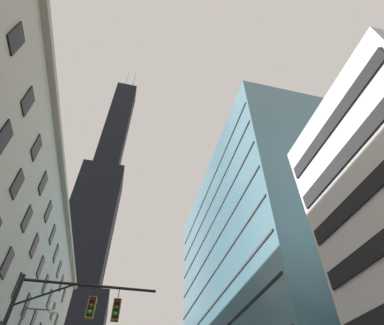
{
  "coord_description": "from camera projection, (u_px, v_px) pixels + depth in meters",
  "views": [
    {
      "loc": [
        -1.67,
        -12.84,
        1.25
      ],
      "look_at": [
        3.77,
        10.39,
        24.5
      ],
      "focal_mm": 28.21,
      "sensor_mm": 36.0,
      "label": 1
    }
  ],
  "objects": [
    {
      "name": "glass_office_midrise",
      "position": [
        268.0,
        279.0,
        45.83
      ],
      "size": [
        17.97,
        40.47,
        41.08
      ],
      "color": "teal",
      "rests_on": "ground"
    },
    {
      "name": "dark_skyscraper",
      "position": [
        82.0,
        254.0,
        110.49
      ],
      "size": [
        25.1,
        25.1,
        184.38
      ],
      "color": "black",
      "rests_on": "ground"
    }
  ]
}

